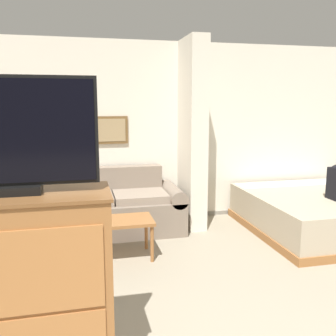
# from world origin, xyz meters

# --- Properties ---
(wall_back) EXTENTS (7.43, 0.16, 2.60)m
(wall_back) POSITION_xyz_m (-0.00, 3.93, 1.29)
(wall_back) COLOR silver
(wall_back) RESTS_ON ground_plane
(wall_partition_pillar) EXTENTS (0.24, 0.71, 2.60)m
(wall_partition_pillar) POSITION_xyz_m (0.20, 3.51, 1.30)
(wall_partition_pillar) COLOR silver
(wall_partition_pillar) RESTS_ON ground_plane
(couch) EXTENTS (1.88, 0.84, 0.85)m
(couch) POSITION_xyz_m (-0.93, 3.44, 0.32)
(couch) COLOR gray
(couch) RESTS_ON ground_plane
(coffee_table) EXTENTS (0.79, 0.46, 0.45)m
(coffee_table) POSITION_xyz_m (-0.95, 2.54, 0.39)
(coffee_table) COLOR #996033
(coffee_table) RESTS_ON ground_plane
(side_table) EXTENTS (0.43, 0.43, 0.58)m
(side_table) POSITION_xyz_m (-2.03, 3.51, 0.47)
(side_table) COLOR #996033
(side_table) RESTS_ON ground_plane
(table_lamp) EXTENTS (0.31, 0.31, 0.43)m
(table_lamp) POSITION_xyz_m (-2.03, 3.51, 0.87)
(table_lamp) COLOR tan
(table_lamp) RESTS_ON side_table
(tv_dresser) EXTENTS (1.03, 0.50, 1.22)m
(tv_dresser) POSITION_xyz_m (-1.67, 0.74, 0.61)
(tv_dresser) COLOR #996033
(tv_dresser) RESTS_ON ground_plane
(tv) EXTENTS (0.91, 0.16, 0.67)m
(tv) POSITION_xyz_m (-1.67, 0.74, 1.55)
(tv) COLOR black
(tv) RESTS_ON tv_dresser
(bed) EXTENTS (1.75, 1.98, 0.51)m
(bed) POSITION_xyz_m (1.77, 2.84, 0.26)
(bed) COLOR #996033
(bed) RESTS_ON ground_plane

